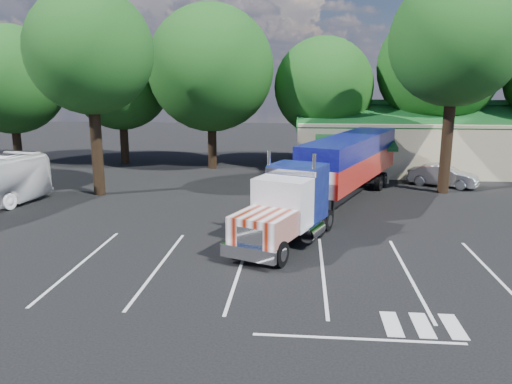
# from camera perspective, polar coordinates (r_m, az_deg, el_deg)

# --- Properties ---
(ground) EXTENTS (120.00, 120.00, 0.00)m
(ground) POSITION_cam_1_polar(r_m,az_deg,el_deg) (25.22, -0.19, -3.80)
(ground) COLOR black
(ground) RESTS_ON ground
(event_hall) EXTENTS (24.20, 14.12, 5.55)m
(event_hall) POSITION_cam_1_polar(r_m,az_deg,el_deg) (43.70, 20.47, 5.42)
(event_hall) COLOR #C6B893
(event_hall) RESTS_ON ground
(tree_row_a) EXTENTS (9.00, 9.00, 11.68)m
(tree_row_a) POSITION_cam_1_polar(r_m,az_deg,el_deg) (47.27, -26.26, 11.45)
(tree_row_a) COLOR black
(tree_row_a) RESTS_ON ground
(tree_row_b) EXTENTS (8.40, 8.40, 11.35)m
(tree_row_b) POSITION_cam_1_polar(r_m,az_deg,el_deg) (44.56, -15.20, 12.26)
(tree_row_b) COLOR black
(tree_row_b) RESTS_ON ground
(tree_row_c) EXTENTS (10.00, 10.00, 13.05)m
(tree_row_c) POSITION_cam_1_polar(r_m,az_deg,el_deg) (40.92, -5.19, 13.90)
(tree_row_c) COLOR black
(tree_row_c) RESTS_ON ground
(tree_row_d) EXTENTS (8.00, 8.00, 10.60)m
(tree_row_d) POSITION_cam_1_polar(r_m,az_deg,el_deg) (41.60, 7.74, 11.82)
(tree_row_d) COLOR black
(tree_row_d) RESTS_ON ground
(tree_row_e) EXTENTS (9.60, 9.60, 12.90)m
(tree_row_e) POSITION_cam_1_polar(r_m,az_deg,el_deg) (43.42, 20.05, 13.20)
(tree_row_e) COLOR black
(tree_row_e) RESTS_ON ground
(tree_near_left) EXTENTS (7.60, 7.60, 12.65)m
(tree_near_left) POSITION_cam_1_polar(r_m,az_deg,el_deg) (32.70, -18.45, 14.98)
(tree_near_left) COLOR black
(tree_near_left) RESTS_ON ground
(tree_near_right) EXTENTS (8.00, 8.00, 13.50)m
(tree_near_right) POSITION_cam_1_polar(r_m,az_deg,el_deg) (33.92, 21.83, 15.73)
(tree_near_right) COLOR black
(tree_near_right) RESTS_ON ground
(semi_truck) EXTENTS (9.55, 18.79, 4.06)m
(semi_truck) POSITION_cam_1_polar(r_m,az_deg,el_deg) (28.35, 9.27, 2.65)
(semi_truck) COLOR black
(semi_truck) RESTS_ON ground
(woman) EXTENTS (0.50, 0.66, 1.61)m
(woman) POSITION_cam_1_polar(r_m,az_deg,el_deg) (24.20, 3.42, -2.56)
(woman) COLOR black
(woman) RESTS_ON ground
(bicycle) EXTENTS (1.12, 1.75, 0.87)m
(bicycle) POSITION_cam_1_polar(r_m,az_deg,el_deg) (26.09, 3.98, -2.27)
(bicycle) COLOR black
(bicycle) RESTS_ON ground
(silver_sedan) EXTENTS (4.75, 3.46, 1.49)m
(silver_sedan) POSITION_cam_1_polar(r_m,az_deg,el_deg) (36.48, 20.58, 1.77)
(silver_sedan) COLOR #B0B3B8
(silver_sedan) RESTS_ON ground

